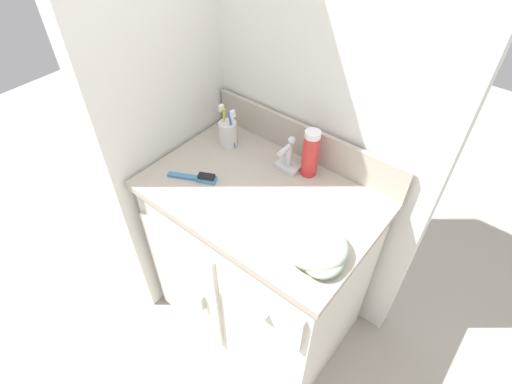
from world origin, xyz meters
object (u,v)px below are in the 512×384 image
shaving_cream_can (310,153)px  hairbrush (199,178)px  toothbrush_cup (228,133)px  hand_towel (317,248)px

shaving_cream_can → hairbrush: shaving_cream_can is taller
toothbrush_cup → hand_towel: 0.62m
toothbrush_cup → hand_towel: (0.57, -0.24, -0.02)m
shaving_cream_can → hand_towel: size_ratio=0.89×
hand_towel → hairbrush: bearing=177.9°
toothbrush_cup → hairbrush: bearing=-75.5°
shaving_cream_can → hairbrush: 0.41m
toothbrush_cup → shaving_cream_can: bearing=9.3°
hairbrush → shaving_cream_can: bearing=17.9°
toothbrush_cup → shaving_cream_can: shaving_cream_can is taller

